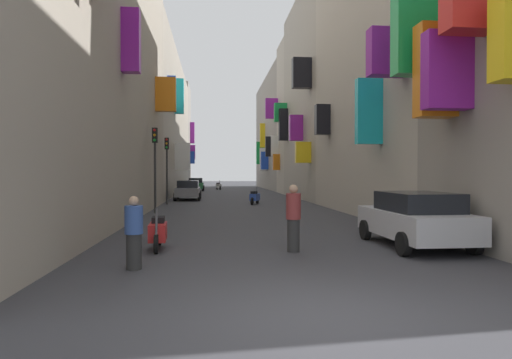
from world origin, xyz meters
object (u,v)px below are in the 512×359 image
object	(u,v)px
parked_car_green	(196,184)
pedestrian_crossing	(293,218)
parked_car_grey	(188,190)
scooter_white	(219,186)
scooter_blue	(255,197)
parked_car_silver	(415,218)
scooter_silver	(195,190)
scooter_red	(158,232)
pedestrian_near_left	(134,233)
traffic_light_near_corner	(167,159)
traffic_light_far_corner	(155,155)

from	to	relation	value
parked_car_green	pedestrian_crossing	size ratio (longest dim) A/B	2.53
parked_car_grey	pedestrian_crossing	xyz separation A→B (m)	(3.94, -21.91, 0.11)
scooter_white	pedestrian_crossing	xyz separation A→B (m)	(1.38, -41.06, 0.41)
scooter_blue	scooter_white	bearing A→B (deg)	94.76
parked_car_silver	parked_car_grey	xyz separation A→B (m)	(-7.41, 21.53, -0.03)
scooter_blue	scooter_silver	xyz separation A→B (m)	(-4.36, 12.87, 0.00)
parked_car_grey	scooter_silver	bearing A→B (deg)	88.41
scooter_red	parked_car_silver	bearing A→B (deg)	-2.86
parked_car_green	parked_car_grey	world-z (taller)	parked_car_green
pedestrian_near_left	scooter_red	bearing A→B (deg)	85.31
parked_car_silver	pedestrian_crossing	distance (m)	3.49
parked_car_silver	traffic_light_near_corner	world-z (taller)	traffic_light_near_corner
scooter_red	pedestrian_crossing	size ratio (longest dim) A/B	1.03
scooter_blue	scooter_white	xyz separation A→B (m)	(-2.02, 24.23, -0.00)
parked_car_green	scooter_red	size ratio (longest dim) A/B	2.45
parked_car_green	scooter_red	distance (m)	37.59
parked_car_green	scooter_blue	bearing A→B (deg)	-77.83
parked_car_silver	pedestrian_crossing	bearing A→B (deg)	-173.65
scooter_silver	parked_car_grey	bearing A→B (deg)	-91.59
parked_car_green	pedestrian_crossing	world-z (taller)	pedestrian_crossing
parked_car_green	scooter_white	distance (m)	3.79
parked_car_green	traffic_light_near_corner	size ratio (longest dim) A/B	1.02
scooter_red	traffic_light_far_corner	distance (m)	10.75
parked_car_green	scooter_blue	xyz separation A→B (m)	(4.63, -21.49, -0.30)
parked_car_silver	parked_car_green	bearing A→B (deg)	101.13
scooter_blue	traffic_light_far_corner	xyz separation A→B (m)	(-5.61, -5.73, 2.47)
scooter_blue	scooter_silver	world-z (taller)	same
parked_car_green	scooter_red	xyz separation A→B (m)	(0.46, -37.59, -0.30)
parked_car_green	pedestrian_near_left	size ratio (longest dim) A/B	2.83
scooter_red	traffic_light_far_corner	bearing A→B (deg)	97.88
pedestrian_crossing	traffic_light_far_corner	distance (m)	12.34
scooter_red	scooter_white	xyz separation A→B (m)	(2.15, 40.32, 0.00)
scooter_red	traffic_light_near_corner	size ratio (longest dim) A/B	0.42
parked_car_green	traffic_light_near_corner	xyz separation A→B (m)	(-1.03, -21.10, 2.16)
parked_car_grey	traffic_light_near_corner	world-z (taller)	traffic_light_near_corner
parked_car_silver	traffic_light_near_corner	distance (m)	18.98
parked_car_silver	scooter_white	size ratio (longest dim) A/B	2.26
parked_car_silver	traffic_light_far_corner	world-z (taller)	traffic_light_far_corner
parked_car_silver	pedestrian_near_left	distance (m)	7.49
scooter_white	traffic_light_near_corner	world-z (taller)	traffic_light_near_corner
scooter_blue	traffic_light_far_corner	size ratio (longest dim) A/B	0.41
pedestrian_crossing	traffic_light_far_corner	xyz separation A→B (m)	(-4.97, 11.10, 2.06)
scooter_silver	traffic_light_far_corner	world-z (taller)	traffic_light_far_corner
parked_car_silver	scooter_red	world-z (taller)	parked_car_silver
scooter_blue	traffic_light_near_corner	distance (m)	6.19
pedestrian_crossing	scooter_silver	bearing A→B (deg)	97.14
scooter_blue	scooter_white	size ratio (longest dim) A/B	1.00
pedestrian_crossing	pedestrian_near_left	distance (m)	4.09
pedestrian_near_left	traffic_light_far_corner	xyz separation A→B (m)	(-1.24, 12.77, 2.16)
scooter_blue	scooter_red	distance (m)	16.63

